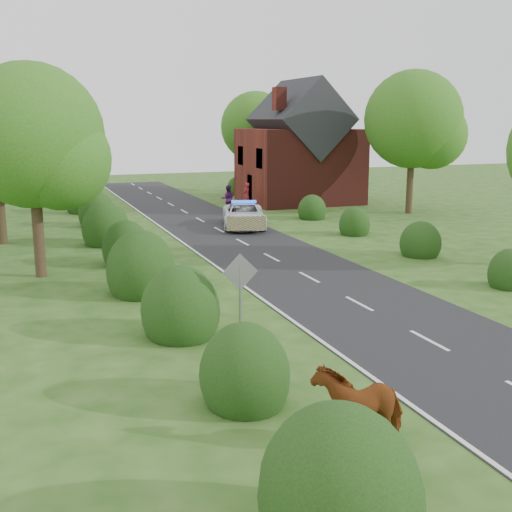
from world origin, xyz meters
name	(u,v)px	position (x,y,z in m)	size (l,w,h in m)	color
ground	(429,341)	(0.00, 0.00, 0.00)	(120.00, 120.00, 0.00)	#264F15
road	(249,246)	(0.00, 15.00, 0.01)	(6.00, 70.00, 0.02)	black
road_markings	(232,256)	(-1.60, 12.93, 0.03)	(4.96, 70.00, 0.01)	white
hedgerow_left	(129,253)	(-6.51, 11.69, 0.75)	(2.75, 50.41, 3.00)	#193314
hedgerow_right	(405,240)	(6.60, 11.21, 0.55)	(2.10, 45.78, 2.10)	#193314
tree_left_a	(39,142)	(-9.75, 11.86, 5.34)	(5.74, 5.60, 8.38)	#332316
tree_left_b	(0,143)	(-11.25, 19.86, 5.04)	(5.74, 5.60, 8.07)	#332316
tree_left_d	(17,127)	(-10.23, 39.85, 5.64)	(6.15, 6.00, 8.89)	#332316
tree_right_b	(418,123)	(14.29, 21.84, 5.94)	(6.56, 6.40, 9.40)	#332316
tree_right_c	(259,130)	(9.27, 37.85, 5.34)	(6.15, 6.00, 8.58)	#332316
road_sign	(240,284)	(-5.00, 2.00, 1.65)	(1.06, 0.08, 2.53)	gray
house	(299,152)	(9.49, 30.00, 3.79)	(8.00, 7.40, 9.17)	maroon
cow	(359,410)	(-4.83, -4.45, 0.69)	(1.03, 1.95, 1.39)	#612714
police_van	(244,215)	(1.65, 20.40, 0.72)	(3.74, 5.65, 1.59)	white
pedestrian_red	(247,195)	(4.63, 28.24, 0.90)	(0.66, 0.43, 1.80)	#A32331
pedestrian_purple	(228,199)	(2.69, 26.59, 0.93)	(0.90, 0.70, 1.85)	#4A1652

